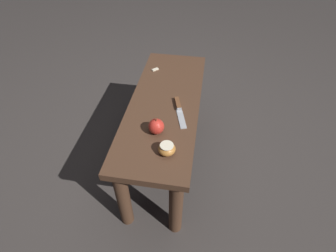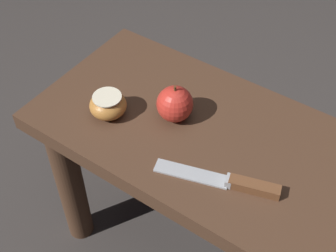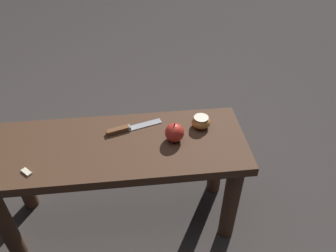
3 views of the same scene
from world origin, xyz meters
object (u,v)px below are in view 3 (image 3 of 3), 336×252
(knife, at_px, (126,129))
(apple_whole, at_px, (174,132))
(wooden_bench, at_px, (117,163))
(apple_cut, at_px, (201,122))

(knife, xyz_separation_m, apple_whole, (0.20, -0.08, 0.03))
(wooden_bench, xyz_separation_m, apple_whole, (0.24, 0.00, 0.15))
(wooden_bench, height_order, apple_whole, apple_whole)
(wooden_bench, bearing_deg, apple_cut, 11.23)
(wooden_bench, bearing_deg, knife, 61.13)
(apple_cut, bearing_deg, wooden_bench, -168.77)
(wooden_bench, xyz_separation_m, apple_cut, (0.37, 0.07, 0.13))
(knife, bearing_deg, wooden_bench, -135.74)
(apple_whole, bearing_deg, knife, 156.86)
(wooden_bench, height_order, knife, knife)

